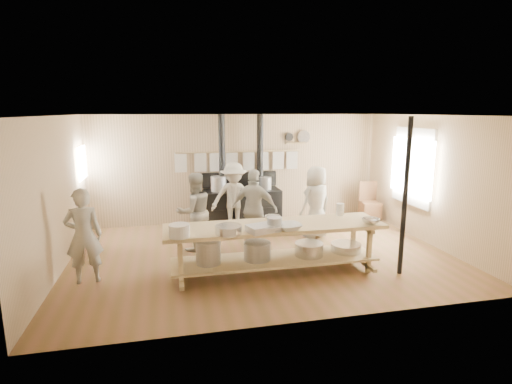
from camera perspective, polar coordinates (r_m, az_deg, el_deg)
ground at (r=7.66m, az=0.90°, el=-8.95°), size 7.00×7.00×0.00m
room_shell at (r=7.25m, az=0.94°, el=3.16°), size 7.00×7.00×7.00m
window_right at (r=9.23m, az=21.51°, el=3.38°), size 0.09×1.50×1.65m
left_opening at (r=9.22m, az=-23.59°, el=3.84°), size 0.00×0.90×0.90m
stove at (r=9.49m, az=-2.08°, el=-1.63°), size 1.90×0.75×2.60m
towel_rail at (r=9.59m, az=-2.39°, el=4.76°), size 3.00×0.04×0.47m
back_wall_shelf at (r=9.94m, az=5.97°, el=7.56°), size 0.63×0.14×0.32m
prep_table at (r=6.66m, az=2.64°, el=-7.40°), size 3.60×0.90×0.85m
support_post at (r=6.88m, az=20.52°, el=-0.77°), size 0.08×0.08×2.60m
cook_far_left at (r=6.81m, az=-23.40°, el=-5.78°), size 0.60×0.44×1.53m
cook_left at (r=7.81m, az=-8.76°, el=-2.80°), size 0.89×0.79×1.53m
cook_center at (r=8.59m, az=8.58°, el=-1.43°), size 0.88×0.74×1.54m
cook_right at (r=7.81m, az=-0.22°, el=-2.47°), size 1.00×0.78×1.58m
cook_by_window at (r=8.90m, az=-3.19°, el=-0.80°), size 1.06×0.67×1.56m
chair at (r=10.27m, az=15.92°, el=-2.41°), size 0.50×0.50×0.96m
bowl_white_a at (r=6.22m, az=2.03°, el=-5.09°), size 0.46×0.46×0.10m
bowl_steel_a at (r=6.78m, az=2.42°, el=-3.76°), size 0.37×0.37×0.08m
bowl_white_b at (r=6.28m, az=4.69°, el=-4.98°), size 0.44×0.44×0.10m
bowl_steel_b at (r=6.85m, az=16.07°, el=-4.03°), size 0.41×0.41×0.09m
roasting_pan at (r=6.17m, az=1.01°, el=-5.19°), size 0.55×0.45×0.11m
mixing_bowl_large at (r=6.07m, az=-3.95°, el=-5.39°), size 0.51×0.51×0.13m
bucket_galv at (r=6.20m, az=2.65°, el=-4.59°), size 0.24×0.24×0.22m
deep_bowl_enamel at (r=6.00m, az=-10.90°, el=-5.45°), size 0.39×0.39×0.19m
pitcher at (r=7.26m, az=11.93°, el=-2.44°), size 0.15×0.15×0.21m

